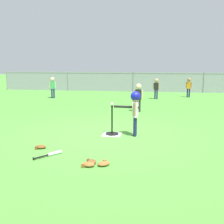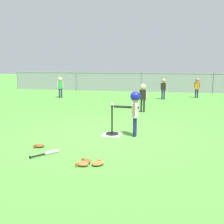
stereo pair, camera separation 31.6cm
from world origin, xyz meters
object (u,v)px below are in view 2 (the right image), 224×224
at_px(baseball_on_tee, 112,104).
at_px(spare_bat_silver, 49,153).
at_px(fielder_near_right, 163,86).
at_px(batting_tee, 112,130).
at_px(glove_by_plate, 98,163).
at_px(glove_outfield_drop, 86,162).
at_px(glove_near_bats, 82,164).
at_px(glove_tossed_aside, 39,146).
at_px(fielder_deep_left, 197,85).
at_px(fielder_near_left, 143,94).
at_px(fielder_deep_center, 60,84).
at_px(batter_child, 135,105).

relative_size(baseball_on_tee, spare_bat_silver, 0.15).
height_order(baseball_on_tee, fielder_near_right, fielder_near_right).
distance_m(batting_tee, glove_by_plate, 1.97).
relative_size(glove_by_plate, glove_outfield_drop, 1.21).
height_order(glove_near_bats, glove_tossed_aside, same).
relative_size(fielder_deep_left, glove_tossed_aside, 4.11).
xyz_separation_m(fielder_near_left, fielder_deep_left, (2.27, 4.31, -0.02)).
distance_m(baseball_on_tee, fielder_near_left, 3.10).
bearing_deg(batting_tee, fielder_deep_center, 121.94).
xyz_separation_m(baseball_on_tee, fielder_near_right, (1.14, 6.49, -0.12)).
xyz_separation_m(batting_tee, spare_bat_silver, (-0.90, -1.63, -0.08)).
xyz_separation_m(fielder_near_left, fielder_near_right, (0.67, 3.43, -0.01)).
bearing_deg(spare_bat_silver, batting_tee, 61.16).
bearing_deg(spare_bat_silver, glove_tossed_aside, 136.25).
relative_size(baseball_on_tee, glove_by_plate, 0.27).
distance_m(glove_by_plate, glove_tossed_aside, 1.59).
xyz_separation_m(fielder_deep_left, spare_bat_silver, (-3.64, -9.00, -0.59)).
relative_size(fielder_near_right, glove_by_plate, 3.60).
bearing_deg(fielder_deep_center, glove_tossed_aside, -71.04).
height_order(fielder_deep_center, glove_by_plate, fielder_deep_center).
bearing_deg(batter_child, glove_tossed_aside, -146.36).
bearing_deg(glove_near_bats, fielder_deep_center, 114.45).
distance_m(fielder_deep_center, glove_tossed_aside, 7.83).
bearing_deg(glove_by_plate, fielder_near_right, 83.30).
relative_size(fielder_near_right, spare_bat_silver, 2.01).
bearing_deg(baseball_on_tee, glove_by_plate, -85.62).
bearing_deg(glove_outfield_drop, glove_near_bats, -105.24).
bearing_deg(baseball_on_tee, glove_outfield_drop, -92.15).
bearing_deg(glove_near_bats, glove_tossed_aside, 146.51).
xyz_separation_m(batting_tee, glove_near_bats, (-0.10, -2.04, -0.08)).
bearing_deg(glove_outfield_drop, baseball_on_tee, 87.85).
xyz_separation_m(baseball_on_tee, fielder_near_left, (0.48, 3.06, -0.10)).
relative_size(fielder_deep_center, glove_near_bats, 4.25).
height_order(batter_child, glove_tossed_aside, batter_child).
bearing_deg(glove_by_plate, batting_tee, 94.38).
bearing_deg(fielder_deep_center, baseball_on_tee, -58.06).
relative_size(batting_tee, fielder_near_right, 0.72).
distance_m(batting_tee, glove_outfield_drop, 1.93).
height_order(glove_by_plate, glove_outfield_drop, same).
height_order(fielder_near_right, fielder_deep_center, fielder_deep_center).
distance_m(fielder_near_right, glove_by_plate, 8.54).
relative_size(baseball_on_tee, batter_child, 0.07).
height_order(glove_tossed_aside, glove_outfield_drop, same).
relative_size(baseball_on_tee, fielder_near_left, 0.07).
height_order(fielder_near_left, glove_near_bats, fielder_near_left).
xyz_separation_m(glove_by_plate, glove_outfield_drop, (-0.22, 0.03, 0.00)).
bearing_deg(fielder_deep_left, baseball_on_tee, -110.43).
height_order(batting_tee, spare_bat_silver, batting_tee).
xyz_separation_m(batter_child, glove_near_bats, (-0.65, -1.99, -0.72)).
bearing_deg(glove_outfield_drop, fielder_deep_left, 73.14).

